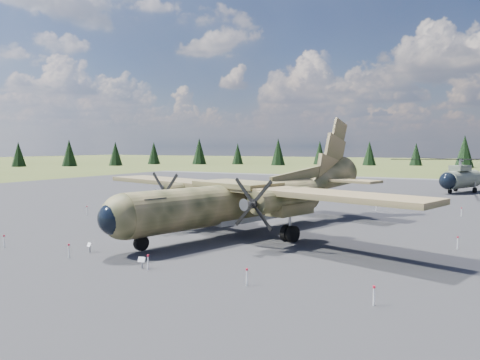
% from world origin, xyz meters
% --- Properties ---
extents(ground, '(500.00, 500.00, 0.00)m').
position_xyz_m(ground, '(0.00, 0.00, 0.00)').
color(ground, '#4C5827').
rests_on(ground, ground).
extents(apron, '(120.00, 120.00, 0.04)m').
position_xyz_m(apron, '(0.00, 10.00, 0.00)').
color(apron, '#555559').
rests_on(apron, ground).
extents(transport_plane, '(29.98, 26.76, 10.01)m').
position_xyz_m(transport_plane, '(1.58, -0.89, 2.88)').
color(transport_plane, '#383C20').
rests_on(transport_plane, ground).
extents(helicopter_near, '(25.66, 25.66, 4.94)m').
position_xyz_m(helicopter_near, '(14.84, 41.41, 3.51)').
color(helicopter_near, gray).
rests_on(helicopter_near, ground).
extents(info_placard_left, '(0.43, 0.27, 0.62)m').
position_xyz_m(info_placard_left, '(-4.06, -11.80, 0.41)').
color(info_placard_left, gray).
rests_on(info_placard_left, ground).
extents(info_placard_right, '(0.43, 0.25, 0.64)m').
position_xyz_m(info_placard_right, '(1.45, -13.36, 0.43)').
color(info_placard_right, gray).
rests_on(info_placard_right, ground).
extents(barrier_fence, '(33.12, 29.62, 0.85)m').
position_xyz_m(barrier_fence, '(-0.46, -0.08, 0.51)').
color(barrier_fence, white).
rests_on(barrier_fence, ground).
extents(treeline, '(285.17, 286.06, 10.93)m').
position_xyz_m(treeline, '(-1.80, -9.27, 4.61)').
color(treeline, black).
rests_on(treeline, ground).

